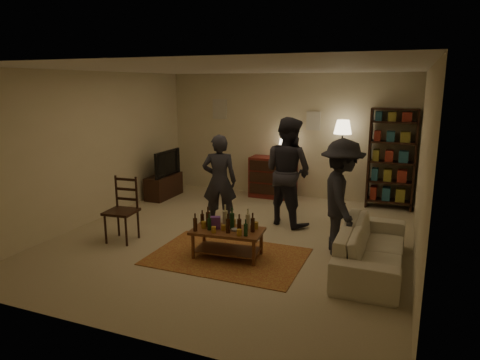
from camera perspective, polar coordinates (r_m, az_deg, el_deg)
The scene contains 13 objects.
floor at distance 7.11m, azimuth -0.79°, elevation -7.69°, with size 6.00×6.00×0.00m, color #C6B793.
room_shell at distance 9.70m, azimuth 2.48°, elevation 8.79°, with size 6.00×6.00×6.00m.
rug at distance 6.37m, azimuth -1.66°, elevation -10.15°, with size 2.20×1.50×0.01m, color maroon.
coffee_table at distance 6.24m, azimuth -1.76°, elevation -6.94°, with size 1.07×0.65×0.76m.
dining_chair at distance 7.11m, azimuth -15.31°, elevation -3.43°, with size 0.50×0.50×1.05m.
tv_stand at distance 9.63m, azimuth -10.12°, elevation -0.03°, with size 0.40×1.00×1.06m.
dresser at distance 9.50m, azimuth 4.46°, elevation 0.51°, with size 1.00×0.50×1.36m.
bookshelf at distance 9.05m, azimuth 19.55°, elevation 2.79°, with size 0.90×0.34×2.02m.
floor_lamp at distance 8.94m, azimuth 13.52°, elevation 6.10°, with size 0.36×0.36×1.77m.
sofa at distance 6.16m, azimuth 17.14°, elevation -8.58°, with size 2.08×0.81×0.61m, color beige.
person_left at distance 7.47m, azimuth -2.76°, elevation -0.14°, with size 0.60×0.39×1.64m, color #24242B.
person_right at distance 7.61m, azimuth 6.38°, elevation 1.13°, with size 0.93×0.73×1.92m, color #27262E.
person_by_sofa at distance 6.43m, azimuth 13.36°, elevation -2.24°, with size 1.11×0.64×1.72m, color #212228.
Camera 1 is at (2.58, -6.14, 2.48)m, focal length 32.00 mm.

